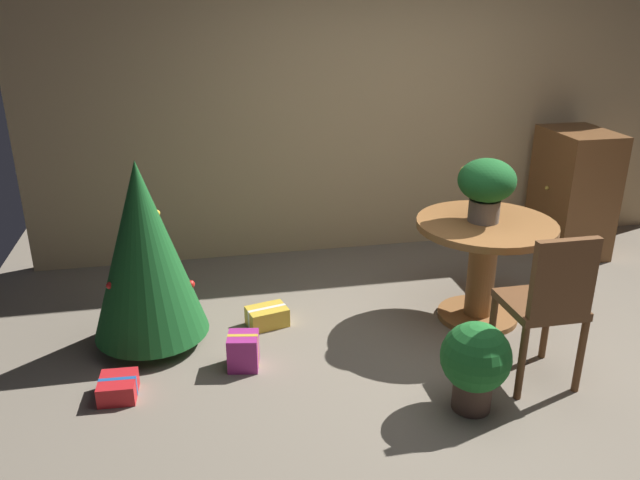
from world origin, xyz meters
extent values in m
plane|color=#756B5B|center=(0.00, 0.00, 0.00)|extent=(6.60, 6.60, 0.00)
cube|color=tan|center=(0.00, 2.20, 1.30)|extent=(6.00, 0.10, 2.60)
cylinder|color=brown|center=(0.33, 0.65, 0.02)|extent=(0.57, 0.57, 0.04)
cylinder|color=brown|center=(0.33, 0.65, 0.37)|extent=(0.20, 0.20, 0.65)
cylinder|color=brown|center=(0.33, 0.65, 0.72)|extent=(0.95, 0.95, 0.05)
cylinder|color=#665B51|center=(0.31, 0.67, 0.82)|extent=(0.21, 0.21, 0.15)
ellipsoid|color=#195623|center=(0.31, 0.67, 1.03)|extent=(0.39, 0.39, 0.29)
sphere|color=#EAD14C|center=(0.21, 0.81, 1.06)|extent=(0.08, 0.08, 0.08)
sphere|color=#EAD14C|center=(0.35, 0.74, 1.04)|extent=(0.07, 0.07, 0.07)
sphere|color=#EAD14C|center=(0.43, 0.61, 1.04)|extent=(0.07, 0.07, 0.07)
sphere|color=#EAD14C|center=(0.30, 0.79, 1.08)|extent=(0.07, 0.07, 0.07)
cylinder|color=brown|center=(0.14, 0.08, 0.24)|extent=(0.04, 0.04, 0.47)
cylinder|color=brown|center=(0.51, 0.08, 0.24)|extent=(0.04, 0.04, 0.47)
cylinder|color=brown|center=(0.14, -0.30, 0.24)|extent=(0.04, 0.04, 0.47)
cylinder|color=brown|center=(0.51, -0.30, 0.24)|extent=(0.04, 0.04, 0.47)
cube|color=brown|center=(0.33, -0.11, 0.50)|extent=(0.41, 0.42, 0.05)
cube|color=brown|center=(0.33, -0.30, 0.75)|extent=(0.37, 0.05, 0.46)
cylinder|color=brown|center=(-1.96, 0.77, 0.04)|extent=(0.10, 0.10, 0.09)
cone|color=#195623|center=(-1.96, 0.77, 0.67)|extent=(0.75, 0.75, 1.17)
sphere|color=red|center=(-2.18, 0.67, 0.49)|extent=(0.05, 0.05, 0.05)
sphere|color=gold|center=(-1.93, 1.01, 0.48)|extent=(0.06, 0.06, 0.06)
sphere|color=silver|center=(-2.20, 0.86, 0.38)|extent=(0.05, 0.05, 0.05)
sphere|color=red|center=(-1.68, 0.82, 0.38)|extent=(0.05, 0.05, 0.05)
sphere|color=gold|center=(-1.86, 0.82, 0.90)|extent=(0.04, 0.04, 0.04)
cube|color=red|center=(-2.13, 0.18, 0.06)|extent=(0.22, 0.24, 0.12)
cube|color=#1E569E|center=(-2.13, 0.18, 0.06)|extent=(0.21, 0.04, 0.12)
cube|color=#9E287A|center=(-1.39, 0.35, 0.11)|extent=(0.22, 0.21, 0.22)
cube|color=gold|center=(-1.39, 0.35, 0.11)|extent=(0.19, 0.06, 0.23)
cube|color=gold|center=(-1.18, 0.85, 0.07)|extent=(0.31, 0.25, 0.14)
cube|color=silver|center=(-1.18, 0.85, 0.07)|extent=(0.28, 0.09, 0.14)
cube|color=brown|center=(1.66, 1.70, 0.55)|extent=(0.50, 0.68, 1.10)
sphere|color=#B29338|center=(1.40, 1.70, 0.60)|extent=(0.04, 0.04, 0.04)
cylinder|color=#4C382D|center=(-0.16, -0.33, 0.09)|extent=(0.22, 0.22, 0.18)
sphere|color=#1E6628|center=(-0.16, -0.33, 0.33)|extent=(0.39, 0.39, 0.39)
camera|label=1|loc=(-1.59, -3.08, 2.21)|focal=35.32mm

